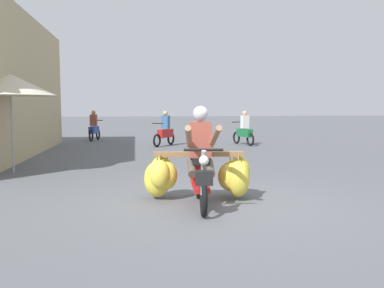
# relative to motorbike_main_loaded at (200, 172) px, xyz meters

# --- Properties ---
(ground_plane) EXTENTS (120.00, 120.00, 0.00)m
(ground_plane) POSITION_rel_motorbike_main_loaded_xyz_m (0.24, -0.30, -0.48)
(ground_plane) COLOR #56595E
(motorbike_main_loaded) EXTENTS (1.88, 1.90, 1.58)m
(motorbike_main_loaded) POSITION_rel_motorbike_main_loaded_xyz_m (0.00, 0.00, 0.00)
(motorbike_main_loaded) COLOR black
(motorbike_main_loaded) RESTS_ON ground
(motorbike_distant_ahead_left) EXTENTS (0.99, 1.38, 1.40)m
(motorbike_distant_ahead_left) POSITION_rel_motorbike_main_loaded_xyz_m (0.12, 9.72, 0.08)
(motorbike_distant_ahead_left) COLOR black
(motorbike_distant_ahead_left) RESTS_ON ground
(motorbike_distant_ahead_right) EXTENTS (0.57, 1.61, 1.40)m
(motorbike_distant_ahead_right) POSITION_rel_motorbike_main_loaded_xyz_m (-2.94, 12.64, 0.08)
(motorbike_distant_ahead_right) COLOR black
(motorbike_distant_ahead_right) RESTS_ON ground
(motorbike_distant_far_ahead) EXTENTS (0.65, 1.58, 1.40)m
(motorbike_distant_far_ahead) POSITION_rel_motorbike_main_loaded_xyz_m (3.35, 9.63, 0.08)
(motorbike_distant_far_ahead) COLOR black
(motorbike_distant_far_ahead) RESTS_ON ground
(market_umbrella_near_shop) EXTENTS (2.12, 2.12, 2.33)m
(market_umbrella_near_shop) POSITION_rel_motorbike_main_loaded_xyz_m (-3.94, 3.50, 1.59)
(market_umbrella_near_shop) COLOR #99999E
(market_umbrella_near_shop) RESTS_ON ground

